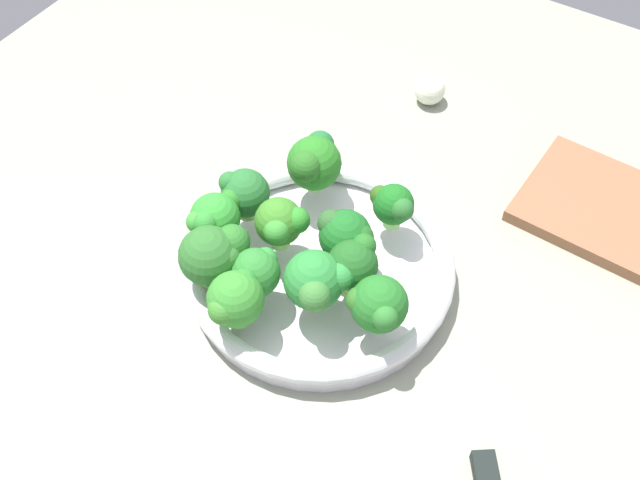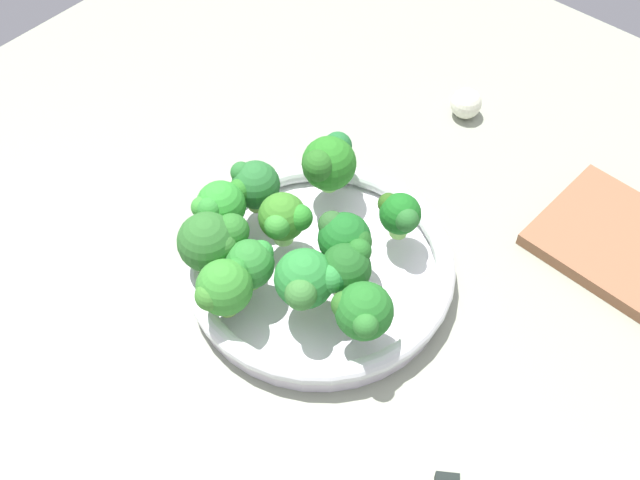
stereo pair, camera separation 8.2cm
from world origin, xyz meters
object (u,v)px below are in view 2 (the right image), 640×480
at_px(broccoli_floret_4, 212,241).
at_px(broccoli_floret_0, 253,185).
at_px(bowl, 320,268).
at_px(broccoli_floret_1, 344,239).
at_px(broccoli_floret_6, 250,264).
at_px(broccoli_floret_3, 306,281).
at_px(broccoli_floret_9, 344,271).
at_px(broccoli_floret_5, 362,312).
at_px(garlic_bulb, 466,103).
at_px(broccoli_floret_10, 219,207).
at_px(broccoli_floret_7, 400,214).
at_px(broccoli_floret_8, 328,162).
at_px(broccoli_floret_11, 224,288).
at_px(broccoli_floret_2, 284,219).

bearing_deg(broccoli_floret_4, broccoli_floret_0, -73.19).
relative_size(bowl, broccoli_floret_4, 4.02).
distance_m(broccoli_floret_1, broccoli_floret_6, 0.10).
bearing_deg(bowl, broccoli_floret_6, 66.28).
bearing_deg(broccoli_floret_0, broccoli_floret_4, 106.81).
xyz_separation_m(broccoli_floret_1, broccoli_floret_3, (-0.01, 0.06, -0.00)).
bearing_deg(broccoli_floret_9, bowl, -22.20).
distance_m(broccoli_floret_5, garlic_bulb, 0.40).
xyz_separation_m(broccoli_floret_1, garlic_bulb, (0.06, -0.32, -0.06)).
bearing_deg(broccoli_floret_1, bowl, 23.81).
height_order(broccoli_floret_5, broccoli_floret_6, broccoli_floret_5).
distance_m(broccoli_floret_3, garlic_bulb, 0.39).
bearing_deg(broccoli_floret_10, broccoli_floret_7, -140.10).
height_order(bowl, broccoli_floret_8, broccoli_floret_8).
bearing_deg(garlic_bulb, broccoli_floret_10, 78.69).
xyz_separation_m(broccoli_floret_3, broccoli_floret_11, (0.06, 0.06, -0.00)).
bearing_deg(broccoli_floret_0, broccoli_floret_3, 155.17).
height_order(broccoli_floret_5, garlic_bulb, broccoli_floret_5).
distance_m(broccoli_floret_4, broccoli_floret_10, 0.05).
distance_m(broccoli_floret_2, broccoli_floret_3, 0.09).
height_order(broccoli_floret_8, broccoli_floret_10, broccoli_floret_8).
bearing_deg(broccoli_floret_7, broccoli_floret_8, -1.13).
bearing_deg(bowl, broccoli_floret_3, 118.34).
bearing_deg(broccoli_floret_1, broccoli_floret_2, 15.24).
xyz_separation_m(broccoli_floret_1, broccoli_floret_5, (-0.07, 0.06, -0.00)).
distance_m(broccoli_floret_8, broccoli_floret_9, 0.15).
relative_size(bowl, broccoli_floret_11, 4.34).
relative_size(broccoli_floret_4, garlic_bulb, 1.80).
xyz_separation_m(broccoli_floret_6, broccoli_floret_8, (0.03, -0.16, 0.01)).
bearing_deg(broccoli_floret_9, broccoli_floret_3, 58.74).
xyz_separation_m(broccoli_floret_6, broccoli_floret_7, (-0.07, -0.15, -0.00)).
bearing_deg(broccoli_floret_1, broccoli_floret_6, 56.03).
bearing_deg(bowl, garlic_bulb, -84.56).
relative_size(broccoli_floret_0, broccoli_floret_11, 0.92).
bearing_deg(broccoli_floret_9, broccoli_floret_1, -50.32).
relative_size(broccoli_floret_4, broccoli_floret_6, 1.23).
height_order(broccoli_floret_0, broccoli_floret_10, broccoli_floret_10).
height_order(broccoli_floret_0, broccoli_floret_8, broccoli_floret_8).
xyz_separation_m(broccoli_floret_10, garlic_bulb, (-0.07, -0.37, -0.06)).
bearing_deg(broccoli_floret_0, broccoli_floret_7, -153.09).
height_order(broccoli_floret_0, broccoli_floret_2, broccoli_floret_2).
xyz_separation_m(broccoli_floret_9, garlic_bulb, (0.08, -0.35, -0.06)).
distance_m(broccoli_floret_4, broccoli_floret_5, 0.17).
bearing_deg(broccoli_floret_11, broccoli_floret_4, -33.44).
distance_m(broccoli_floret_6, garlic_bulb, 0.40).
bearing_deg(broccoli_floret_10, broccoli_floret_8, -109.60).
bearing_deg(broccoli_floret_11, broccoli_floret_10, -41.94).
bearing_deg(broccoli_floret_5, broccoli_floret_7, -68.02).
relative_size(broccoli_floret_6, broccoli_floret_11, 0.88).
xyz_separation_m(broccoli_floret_6, broccoli_floret_11, (-0.00, 0.04, 0.01)).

